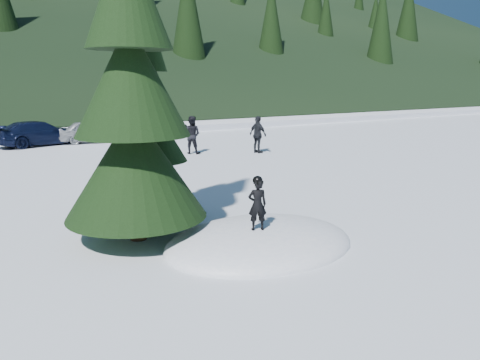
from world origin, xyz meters
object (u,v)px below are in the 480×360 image
child_skier (257,205)px  car_4 (93,131)px  spruce_short (153,140)px  adult_0 (192,135)px  spruce_tall (132,95)px  car_5 (161,128)px  adult_1 (258,135)px  car_3 (39,133)px

child_skier → car_4: child_skier is taller
spruce_short → child_skier: spruce_short is taller
child_skier → adult_0: size_ratio=0.59×
spruce_tall → car_5: (8.11, 18.29, -2.69)m
adult_1 → car_3: adult_1 is taller
adult_1 → car_3: 12.62m
spruce_short → child_skier: bearing=-75.0°
spruce_short → car_5: 18.38m
adult_0 → adult_1: (2.94, -1.58, -0.01)m
car_3 → car_5: car_3 is taller
spruce_tall → car_4: 18.55m
spruce_tall → car_3: bearing=87.5°
car_4 → adult_0: bearing=-144.9°
spruce_short → adult_1: size_ratio=2.87×
car_3 → car_4: (2.92, -0.37, -0.03)m
adult_0 → car_5: bearing=-55.7°
child_skier → car_5: child_skier is taller
spruce_short → car_4: (2.71, 16.58, -1.44)m
adult_1 → spruce_short: bearing=121.5°
spruce_short → adult_0: size_ratio=2.84×
adult_0 → car_4: adult_0 is taller
child_skier → car_3: (-1.14, 20.44, -0.34)m
child_skier → adult_1: adult_1 is taller
spruce_short → car_5: size_ratio=1.41×
spruce_tall → car_5: spruce_tall is taller
spruce_short → car_3: (-0.21, 16.95, -1.41)m
adult_0 → car_4: (-3.09, 6.94, -0.28)m
car_4 → car_5: bearing=-75.0°
spruce_tall → car_5: 20.19m
car_4 → car_3: bearing=93.9°
spruce_tall → child_skier: spruce_tall is taller
spruce_tall → adult_1: (9.74, 9.46, -2.38)m
child_skier → adult_0: bearing=-88.6°
spruce_tall → car_4: spruce_tall is taller
child_skier → adult_1: size_ratio=0.59×
car_3 → adult_1: bearing=-151.1°
adult_0 → spruce_tall: bearing=102.9°
child_skier → adult_1: 13.94m
child_skier → car_3: 20.47m
child_skier → adult_0: (4.87, 13.13, -0.09)m
spruce_short → spruce_tall: bearing=-125.5°
spruce_tall → adult_0: size_ratio=4.55×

